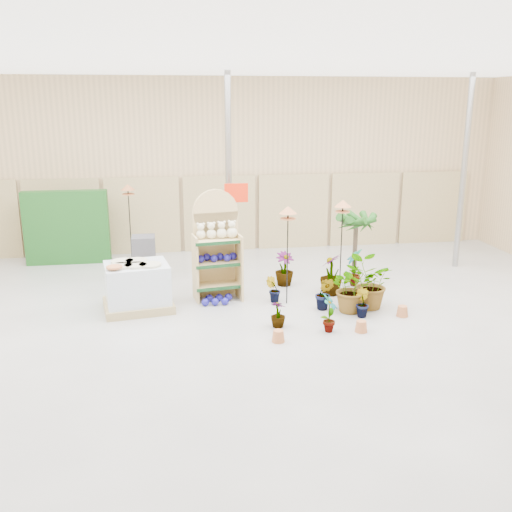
{
  "coord_description": "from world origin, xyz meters",
  "views": [
    {
      "loc": [
        -1.29,
        -8.92,
        3.85
      ],
      "look_at": [
        0.3,
        1.5,
        1.0
      ],
      "focal_mm": 40.0,
      "sensor_mm": 36.0,
      "label": 1
    }
  ],
  "objects": [
    {
      "name": "potted_plant_7",
      "position": [
        0.52,
        0.34,
        0.24
      ],
      "size": [
        0.37,
        0.37,
        0.48
      ],
      "primitive_type": "imported",
      "rotation": [
        0.0,
        0.0,
        2.65
      ],
      "color": "#184914",
      "rests_on": "ground"
    },
    {
      "name": "bird_table_right",
      "position": [
        2.16,
        2.06,
        1.81
      ],
      "size": [
        0.34,
        0.34,
        1.95
      ],
      "color": "black",
      "rests_on": "ground"
    },
    {
      "name": "potted_plant_8",
      "position": [
        1.34,
        -0.02,
        0.34
      ],
      "size": [
        0.39,
        0.44,
        0.69
      ],
      "primitive_type": "imported",
      "rotation": [
        0.0,
        0.0,
        1.06
      ],
      "color": "#184914",
      "rests_on": "ground"
    },
    {
      "name": "potted_plant_5",
      "position": [
        0.67,
        1.63,
        0.26
      ],
      "size": [
        0.31,
        0.25,
        0.52
      ],
      "primitive_type": "imported",
      "rotation": [
        0.0,
        0.0,
        3.06
      ],
      "color": "#184914",
      "rests_on": "ground"
    },
    {
      "name": "offer_sign",
      "position": [
        0.1,
        2.98,
        1.57
      ],
      "size": [
        0.5,
        0.08,
        2.2
      ],
      "color": "gray",
      "rests_on": "ground"
    },
    {
      "name": "palm",
      "position": [
        2.66,
        2.65,
        1.4
      ],
      "size": [
        0.7,
        0.7,
        1.65
      ],
      "color": "#45382B",
      "rests_on": "ground"
    },
    {
      "name": "room",
      "position": [
        0.0,
        0.91,
        2.21
      ],
      "size": [
        15.2,
        12.1,
        4.7
      ],
      "color": "gray",
      "rests_on": "ground"
    },
    {
      "name": "potted_plant_4",
      "position": [
        2.58,
        2.42,
        0.41
      ],
      "size": [
        0.33,
        0.46,
        0.82
      ],
      "primitive_type": "imported",
      "rotation": [
        0.0,
        0.0,
        4.62
      ],
      "color": "#184914",
      "rests_on": "ground"
    },
    {
      "name": "potted_plant_3",
      "position": [
        1.93,
        1.92,
        0.43
      ],
      "size": [
        0.67,
        0.67,
        0.86
      ],
      "primitive_type": "imported",
      "rotation": [
        0.0,
        0.0,
        4.08
      ],
      "color": "#184914",
      "rests_on": "ground"
    },
    {
      "name": "potted_plant_2",
      "position": [
        2.05,
        0.9,
        0.47
      ],
      "size": [
        0.88,
        0.77,
        0.94
      ],
      "primitive_type": "imported",
      "rotation": [
        0.0,
        0.0,
        0.05
      ],
      "color": "#184914",
      "rests_on": "ground"
    },
    {
      "name": "teddy_bears",
      "position": [
        -0.38,
        2.03,
        1.39
      ],
      "size": [
        0.81,
        0.21,
        0.35
      ],
      "color": "beige",
      "rests_on": "display_shelf"
    },
    {
      "name": "pallet_stack",
      "position": [
        -1.97,
        1.62,
        0.45
      ],
      "size": [
        1.42,
        1.25,
        0.94
      ],
      "rotation": [
        0.0,
        0.0,
        0.16
      ],
      "color": "#998759",
      "rests_on": "ground"
    },
    {
      "name": "charcoal_planters",
      "position": [
        -1.91,
        3.53,
        0.5
      ],
      "size": [
        0.5,
        0.5,
        1.0
      ],
      "color": "#353439",
      "rests_on": "ground"
    },
    {
      "name": "potted_plant_9",
      "position": [
        2.14,
        0.6,
        0.27
      ],
      "size": [
        0.31,
        0.35,
        0.53
      ],
      "primitive_type": "imported",
      "rotation": [
        0.0,
        0.0,
        1.85
      ],
      "color": "#184914",
      "rests_on": "ground"
    },
    {
      "name": "potted_plant_1",
      "position": [
        1.56,
        1.06,
        0.32
      ],
      "size": [
        0.45,
        0.41,
        0.65
      ],
      "primitive_type": "imported",
      "rotation": [
        0.0,
        0.0,
        5.84
      ],
      "color": "#184914",
      "rests_on": "ground"
    },
    {
      "name": "bird_table_front",
      "position": [
        0.92,
        1.51,
        1.81
      ],
      "size": [
        0.34,
        0.34,
        1.95
      ],
      "color": "black",
      "rests_on": "ground"
    },
    {
      "name": "gazing_balls_shelf",
      "position": [
        -0.41,
        2.01,
        0.86
      ],
      "size": [
        0.81,
        0.28,
        0.15
      ],
      "color": "navy",
      "rests_on": "display_shelf"
    },
    {
      "name": "trellis_stock",
      "position": [
        -3.8,
        5.2,
        0.9
      ],
      "size": [
        2.0,
        0.3,
        1.8
      ],
      "primitive_type": "cube",
      "color": "#174C18",
      "rests_on": "ground"
    },
    {
      "name": "potted_plant_11",
      "position": [
        1.1,
        2.67,
        0.37
      ],
      "size": [
        0.52,
        0.52,
        0.74
      ],
      "primitive_type": "imported",
      "rotation": [
        0.0,
        0.0,
        0.31
      ],
      "color": "#184914",
      "rests_on": "ground"
    },
    {
      "name": "bird_table_back",
      "position": [
        -2.27,
        4.91,
        1.83
      ],
      "size": [
        0.34,
        0.34,
        1.97
      ],
      "color": "black",
      "rests_on": "ground"
    },
    {
      "name": "potted_plant_10",
      "position": [
        2.4,
        1.02,
        0.5
      ],
      "size": [
        1.13,
        1.07,
        1.0
      ],
      "primitive_type": "imported",
      "rotation": [
        0.0,
        0.0,
        2.73
      ],
      "color": "#184914",
      "rests_on": "ground"
    },
    {
      "name": "gazing_balls_floor",
      "position": [
        -0.45,
        1.72,
        0.07
      ],
      "size": [
        0.63,
        0.39,
        0.15
      ],
      "color": "navy",
      "rests_on": "ground"
    },
    {
      "name": "display_shelf",
      "position": [
        -0.41,
        2.13,
        1.0
      ],
      "size": [
        0.99,
        0.71,
        2.2
      ],
      "rotation": [
        0.0,
        0.0,
        0.15
      ],
      "color": "tan",
      "rests_on": "ground"
    }
  ]
}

